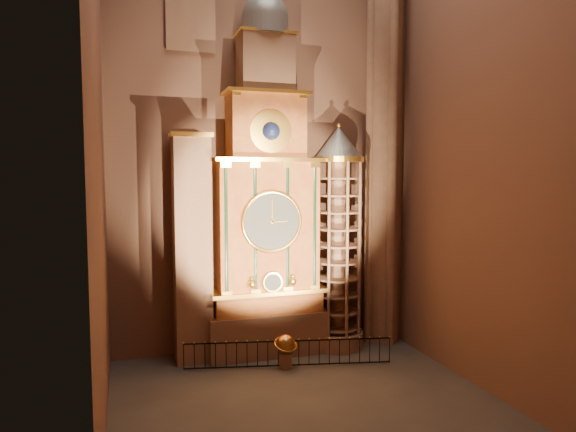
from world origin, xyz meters
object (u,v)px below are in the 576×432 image
object	(u,v)px
astronomical_clock	(266,212)
portrait_tower	(192,248)
celestial_globe	(286,348)
stair_turret	(338,240)
iron_railing	(289,353)

from	to	relation	value
astronomical_clock	portrait_tower	size ratio (longest dim) A/B	1.64
portrait_tower	celestial_globe	distance (m)	6.03
astronomical_clock	portrait_tower	distance (m)	3.73
stair_turret	celestial_globe	world-z (taller)	stair_turret
celestial_globe	iron_railing	size ratio (longest dim) A/B	0.17
astronomical_clock	iron_railing	world-z (taller)	astronomical_clock
iron_railing	astronomical_clock	bearing A→B (deg)	101.41
portrait_tower	stair_turret	size ratio (longest dim) A/B	0.94
celestial_globe	iron_railing	distance (m)	0.30
portrait_tower	iron_railing	bearing A→B (deg)	-29.05
stair_turret	celestial_globe	distance (m)	5.75
portrait_tower	iron_railing	distance (m)	6.30
portrait_tower	stair_turret	bearing A→B (deg)	-2.33
astronomical_clock	stair_turret	size ratio (longest dim) A/B	1.55
celestial_globe	stair_turret	bearing A→B (deg)	30.27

